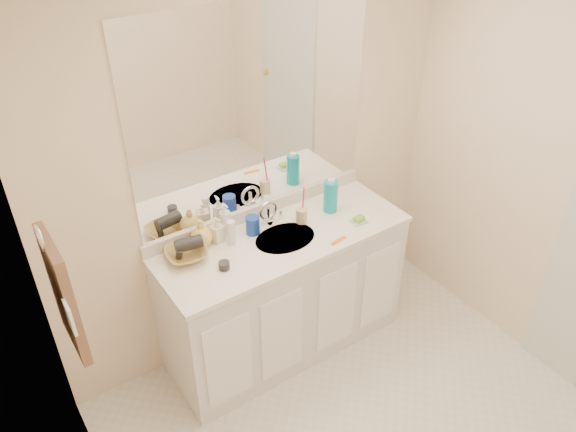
{
  "coord_description": "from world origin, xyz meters",
  "views": [
    {
      "loc": [
        -1.45,
        -1.16,
        2.81
      ],
      "look_at": [
        0.0,
        0.97,
        1.05
      ],
      "focal_mm": 35.0,
      "sensor_mm": 36.0,
      "label": 1
    }
  ],
  "objects": [
    {
      "name": "dark_jar",
      "position": [
        -0.42,
        0.96,
        0.9
      ],
      "size": [
        0.07,
        0.07,
        0.04
      ],
      "primitive_type": "cylinder",
      "rotation": [
        0.0,
        0.0,
        0.12
      ],
      "color": "#242429",
      "rests_on": "countertop"
    },
    {
      "name": "soap_dish",
      "position": [
        0.46,
        0.89,
        0.89
      ],
      "size": [
        0.1,
        0.09,
        0.01
      ],
      "primitive_type": "cube",
      "rotation": [
        0.0,
        0.0,
        -0.16
      ],
      "color": "silver",
      "rests_on": "countertop"
    },
    {
      "name": "soap_bottle_cream",
      "position": [
        -0.33,
        1.2,
        0.96
      ],
      "size": [
        0.08,
        0.09,
        0.16
      ],
      "primitive_type": "imported",
      "rotation": [
        0.0,
        0.0,
        0.22
      ],
      "color": "#F2EAC5",
      "rests_on": "countertop"
    },
    {
      "name": "faucet",
      "position": [
        0.0,
        1.18,
        0.94
      ],
      "size": [
        0.02,
        0.02,
        0.11
      ],
      "primitive_type": "cylinder",
      "color": "silver",
      "rests_on": "countertop"
    },
    {
      "name": "hand_towel",
      "position": [
        -1.25,
        0.77,
        1.25
      ],
      "size": [
        0.04,
        0.32,
        0.55
      ],
      "primitive_type": "cube",
      "color": "brown",
      "rests_on": "towel_ring"
    },
    {
      "name": "tan_cup",
      "position": [
        0.17,
        1.08,
        0.93
      ],
      "size": [
        0.08,
        0.08,
        0.09
      ],
      "primitive_type": "cylinder",
      "rotation": [
        0.0,
        0.0,
        0.21
      ],
      "color": "beige",
      "rests_on": "countertop"
    },
    {
      "name": "green_soap",
      "position": [
        0.46,
        0.89,
        0.9
      ],
      "size": [
        0.07,
        0.06,
        0.02
      ],
      "primitive_type": "cube",
      "rotation": [
        0.0,
        0.0,
        0.18
      ],
      "color": "#7BBB2D",
      "rests_on": "soap_dish"
    },
    {
      "name": "blue_mug",
      "position": [
        -0.13,
        1.15,
        0.94
      ],
      "size": [
        0.1,
        0.1,
        0.11
      ],
      "primitive_type": "cylinder",
      "rotation": [
        0.0,
        0.0,
        0.21
      ],
      "color": "#16359B",
      "rests_on": "countertop"
    },
    {
      "name": "countertop",
      "position": [
        0.0,
        1.02,
        0.86
      ],
      "size": [
        1.52,
        0.57,
        0.03
      ],
      "primitive_type": "cube",
      "color": "white",
      "rests_on": "vanity_cabinet"
    },
    {
      "name": "wicker_basket",
      "position": [
        -0.55,
        1.15,
        0.91
      ],
      "size": [
        0.26,
        0.26,
        0.06
      ],
      "primitive_type": "imported",
      "rotation": [
        0.0,
        0.0,
        -0.15
      ],
      "color": "#AC8B45",
      "rests_on": "countertop"
    },
    {
      "name": "switch_plate",
      "position": [
        -1.27,
        0.57,
        1.3
      ],
      "size": [
        0.01,
        0.08,
        0.13
      ],
      "primitive_type": "cube",
      "color": "white",
      "rests_on": "wall_left"
    },
    {
      "name": "vanity_cabinet",
      "position": [
        0.0,
        1.02,
        0.42
      ],
      "size": [
        1.5,
        0.55,
        0.85
      ],
      "primitive_type": "cube",
      "color": "white",
      "rests_on": "floor"
    },
    {
      "name": "sink_basin",
      "position": [
        0.0,
        1.0,
        0.87
      ],
      "size": [
        0.37,
        0.37,
        0.02
      ],
      "primitive_type": "cylinder",
      "color": "beige",
      "rests_on": "countertop"
    },
    {
      "name": "towel_ring",
      "position": [
        -1.27,
        0.77,
        1.55
      ],
      "size": [
        0.01,
        0.11,
        0.11
      ],
      "primitive_type": "torus",
      "rotation": [
        0.0,
        1.57,
        0.0
      ],
      "color": "silver",
      "rests_on": "wall_left"
    },
    {
      "name": "toothbrush",
      "position": [
        0.18,
        1.08,
        1.03
      ],
      "size": [
        0.02,
        0.04,
        0.2
      ],
      "primitive_type": "cylinder",
      "rotation": [
        0.14,
        0.0,
        -0.34
      ],
      "color": "#DB395E",
      "rests_on": "tan_cup"
    },
    {
      "name": "soap_bottle_white",
      "position": [
        -0.25,
        1.25,
        0.98
      ],
      "size": [
        0.08,
        0.08,
        0.19
      ],
      "primitive_type": "imported",
      "rotation": [
        0.0,
        0.0,
        0.07
      ],
      "color": "white",
      "rests_on": "countertop"
    },
    {
      "name": "soap_bottle_yellow",
      "position": [
        -0.42,
        1.22,
        0.96
      ],
      "size": [
        0.17,
        0.17,
        0.16
      ],
      "primitive_type": "imported",
      "rotation": [
        0.0,
        0.0,
        0.42
      ],
      "color": "#F1CD5D",
      "rests_on": "countertop"
    },
    {
      "name": "backsplash",
      "position": [
        0.0,
        1.29,
        0.92
      ],
      "size": [
        1.52,
        0.03,
        0.08
      ],
      "primitive_type": "cube",
      "color": "silver",
      "rests_on": "countertop"
    },
    {
      "name": "extra_white_bottle",
      "position": [
        -0.28,
        1.14,
        0.95
      ],
      "size": [
        0.06,
        0.06,
        0.15
      ],
      "primitive_type": "cylinder",
      "rotation": [
        0.0,
        0.0,
        -0.4
      ],
      "color": "white",
      "rests_on": "countertop"
    },
    {
      "name": "hair_dryer",
      "position": [
        -0.53,
        1.15,
        0.97
      ],
      "size": [
        0.16,
        0.1,
        0.07
      ],
      "primitive_type": "cylinder",
      "rotation": [
        0.0,
        1.57,
        -0.17
      ],
      "color": "black",
      "rests_on": "wicker_basket"
    },
    {
      "name": "mouthwash_bottle",
      "position": [
        0.39,
        1.09,
        0.98
      ],
      "size": [
        0.11,
        0.11,
        0.2
      ],
      "primitive_type": "cylinder",
      "rotation": [
        0.0,
        0.0,
        0.31
      ],
      "color": "#0E99AB",
      "rests_on": "countertop"
    },
    {
      "name": "mirror",
      "position": [
        0.0,
        1.29,
        1.56
      ],
      "size": [
        1.48,
        0.01,
        1.2
      ],
      "primitive_type": "cube",
      "color": "white",
      "rests_on": "wall_back"
    },
    {
      "name": "wall_back",
      "position": [
        0.0,
        1.3,
        1.2
      ],
      "size": [
        2.6,
        0.02,
        2.4
      ],
      "primitive_type": "cube",
      "color": "#FCE5C5",
      "rests_on": "floor"
    },
    {
      "name": "orange_comb",
      "position": [
        0.24,
        0.81,
        0.88
      ],
      "size": [
        0.12,
        0.04,
        0.0
      ],
      "primitive_type": "cube",
      "rotation": [
        0.0,
        0.0,
        0.15
      ],
      "color": "orange",
      "rests_on": "countertop"
    }
  ]
}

